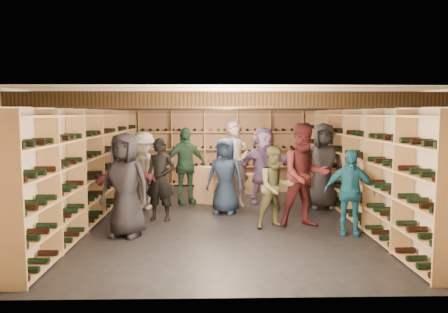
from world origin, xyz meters
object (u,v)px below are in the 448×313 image
object	(u,v)px
crate_stack_left	(206,185)
person_2	(276,187)
person_5	(126,183)
person_9	(144,171)
person_11	(263,165)
person_10	(185,166)
person_6	(225,176)
person_0	(125,185)
person_12	(323,166)
person_1	(160,179)
person_4	(349,192)
person_8	(305,175)
person_7	(235,164)
crate_loose	(286,188)
crate_stack_right	(256,184)

from	to	relation	value
crate_stack_left	person_2	distance (m)	2.63
person_5	person_9	bearing A→B (deg)	63.25
person_5	person_11	xyz separation A→B (m)	(2.85, 1.71, 0.14)
crate_stack_left	person_10	xyz separation A→B (m)	(-0.50, -0.05, 0.46)
person_6	person_11	world-z (taller)	person_11
person_2	person_0	bearing A→B (deg)	172.18
crate_stack_left	person_2	world-z (taller)	person_2
person_0	person_12	xyz separation A→B (m)	(3.89, 2.11, 0.06)
person_9	crate_stack_left	bearing A→B (deg)	49.11
person_12	crate_stack_left	bearing A→B (deg)	166.84
person_1	person_2	size ratio (longest dim) A/B	1.08
person_1	person_4	distance (m)	3.54
person_0	person_2	distance (m)	2.67
person_11	person_12	world-z (taller)	person_12
person_10	person_5	bearing A→B (deg)	-146.65
person_5	person_12	distance (m)	4.23
person_0	person_12	size ratio (longest dim) A/B	0.94
person_8	person_9	size ratio (longest dim) A/B	1.14
person_0	person_7	size ratio (longest dim) A/B	0.92
person_4	person_0	bearing A→B (deg)	-167.29
crate_loose	person_4	xyz separation A→B (m)	(0.39, -4.22, 0.65)
person_12	person_6	bearing A→B (deg)	-167.84
person_1	person_6	world-z (taller)	person_1
person_7	person_0	bearing A→B (deg)	-149.68
person_0	person_5	world-z (taller)	person_0
crate_stack_left	person_4	distance (m)	3.72
person_11	person_12	bearing A→B (deg)	-51.41
person_1	person_5	size ratio (longest dim) A/B	1.07
crate_stack_right	person_12	size ratio (longest dim) A/B	0.31
crate_stack_left	person_1	world-z (taller)	person_1
person_8	person_9	bearing A→B (deg)	148.40
crate_loose	person_1	world-z (taller)	person_1
person_7	person_2	bearing A→B (deg)	-89.99
crate_stack_right	person_8	distance (m)	3.44
crate_stack_left	person_2	size ratio (longest dim) A/B	0.57
person_0	person_8	bearing A→B (deg)	26.06
person_4	person_8	distance (m)	0.89
person_4	person_8	bearing A→B (deg)	152.86
person_5	crate_loose	bearing A→B (deg)	23.57
crate_loose	crate_stack_right	bearing A→B (deg)	-157.80
person_2	person_6	distance (m)	1.48
crate_stack_right	person_2	distance (m)	3.44
person_2	person_9	size ratio (longest dim) A/B	0.89
crate_stack_left	person_5	distance (m)	2.31
person_0	person_9	distance (m)	2.14
person_1	person_5	xyz separation A→B (m)	(-0.66, -0.06, -0.06)
person_1	crate_stack_right	bearing A→B (deg)	65.39
crate_loose	person_4	size ratio (longest dim) A/B	0.34
person_2	person_12	world-z (taller)	person_12
person_1	person_6	bearing A→B (deg)	37.05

